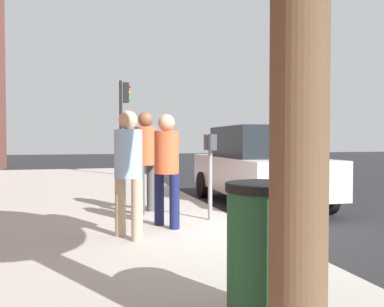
{
  "coord_description": "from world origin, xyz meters",
  "views": [
    {
      "loc": [
        -5.72,
        2.59,
        1.45
      ],
      "look_at": [
        0.49,
        0.83,
        1.25
      ],
      "focal_mm": 38.22,
      "sensor_mm": 36.0,
      "label": 1
    }
  ],
  "objects_px": {
    "parking_officer": "(146,153)",
    "trash_bin": "(267,254)",
    "parking_meter": "(210,158)",
    "pedestrian_at_meter": "(167,161)",
    "pedestrian_bystander": "(128,164)",
    "traffic_signal": "(124,112)",
    "parked_sedan_near": "(258,166)"
  },
  "relations": [
    {
      "from": "parking_officer",
      "to": "traffic_signal",
      "type": "bearing_deg",
      "value": 123.74
    },
    {
      "from": "parking_officer",
      "to": "pedestrian_bystander",
      "type": "bearing_deg",
      "value": -68.7
    },
    {
      "from": "parking_officer",
      "to": "trash_bin",
      "type": "distance_m",
      "value": 4.75
    },
    {
      "from": "parking_meter",
      "to": "traffic_signal",
      "type": "distance_m",
      "value": 9.53
    },
    {
      "from": "parking_officer",
      "to": "trash_bin",
      "type": "relative_size",
      "value": 1.81
    },
    {
      "from": "pedestrian_bystander",
      "to": "trash_bin",
      "type": "distance_m",
      "value": 2.97
    },
    {
      "from": "parking_meter",
      "to": "parked_sedan_near",
      "type": "height_order",
      "value": "parked_sedan_near"
    },
    {
      "from": "pedestrian_bystander",
      "to": "parking_officer",
      "type": "bearing_deg",
      "value": 44.61
    },
    {
      "from": "parked_sedan_near",
      "to": "pedestrian_at_meter",
      "type": "bearing_deg",
      "value": 132.44
    },
    {
      "from": "parking_meter",
      "to": "parking_officer",
      "type": "bearing_deg",
      "value": 44.25
    },
    {
      "from": "parking_meter",
      "to": "parking_officer",
      "type": "distance_m",
      "value": 1.31
    },
    {
      "from": "trash_bin",
      "to": "pedestrian_bystander",
      "type": "bearing_deg",
      "value": 12.21
    },
    {
      "from": "traffic_signal",
      "to": "pedestrian_bystander",
      "type": "bearing_deg",
      "value": 174.04
    },
    {
      "from": "pedestrian_bystander",
      "to": "pedestrian_at_meter",
      "type": "bearing_deg",
      "value": 12.08
    },
    {
      "from": "parked_sedan_near",
      "to": "traffic_signal",
      "type": "bearing_deg",
      "value": 16.6
    },
    {
      "from": "trash_bin",
      "to": "traffic_signal",
      "type": "bearing_deg",
      "value": -2.0
    },
    {
      "from": "parking_meter",
      "to": "pedestrian_bystander",
      "type": "xyz_separation_m",
      "value": [
        -0.92,
        1.45,
        -0.02
      ]
    },
    {
      "from": "parking_meter",
      "to": "pedestrian_at_meter",
      "type": "distance_m",
      "value": 0.88
    },
    {
      "from": "pedestrian_bystander",
      "to": "trash_bin",
      "type": "bearing_deg",
      "value": -107.07
    },
    {
      "from": "parking_meter",
      "to": "pedestrian_bystander",
      "type": "distance_m",
      "value": 1.72
    },
    {
      "from": "pedestrian_at_meter",
      "to": "trash_bin",
      "type": "relative_size",
      "value": 1.69
    },
    {
      "from": "parked_sedan_near",
      "to": "traffic_signal",
      "type": "distance_m",
      "value": 7.87
    },
    {
      "from": "traffic_signal",
      "to": "trash_bin",
      "type": "xyz_separation_m",
      "value": [
        -13.2,
        0.46,
        -1.92
      ]
    },
    {
      "from": "pedestrian_bystander",
      "to": "parking_officer",
      "type": "xyz_separation_m",
      "value": [
        1.86,
        -0.54,
        0.09
      ]
    },
    {
      "from": "pedestrian_at_meter",
      "to": "pedestrian_bystander",
      "type": "xyz_separation_m",
      "value": [
        -0.57,
        0.64,
        0.0
      ]
    },
    {
      "from": "pedestrian_at_meter",
      "to": "pedestrian_bystander",
      "type": "distance_m",
      "value": 0.86
    },
    {
      "from": "parked_sedan_near",
      "to": "trash_bin",
      "type": "relative_size",
      "value": 4.42
    },
    {
      "from": "parking_meter",
      "to": "trash_bin",
      "type": "relative_size",
      "value": 1.4
    },
    {
      "from": "pedestrian_at_meter",
      "to": "parked_sedan_near",
      "type": "bearing_deg",
      "value": 16.23
    },
    {
      "from": "pedestrian_at_meter",
      "to": "trash_bin",
      "type": "bearing_deg",
      "value": -116.64
    },
    {
      "from": "pedestrian_at_meter",
      "to": "traffic_signal",
      "type": "xyz_separation_m",
      "value": [
        9.77,
        -0.44,
        1.43
      ]
    },
    {
      "from": "parking_officer",
      "to": "trash_bin",
      "type": "bearing_deg",
      "value": -51.59
    }
  ]
}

